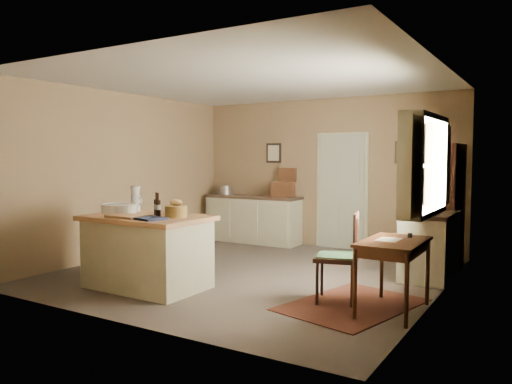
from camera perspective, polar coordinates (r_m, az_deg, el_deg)
ground at (r=7.17m, az=-0.35°, el=-9.22°), size 5.00×5.00×0.00m
wall_back at (r=9.21m, az=7.82°, el=2.16°), size 5.00×0.10×2.70m
wall_front at (r=5.03m, az=-15.43°, el=0.55°), size 5.00×0.10×2.70m
wall_left at (r=8.56m, az=-14.78°, el=1.93°), size 0.10×5.00×2.70m
wall_right at (r=6.06m, az=20.21°, el=1.01°), size 0.10×5.00×2.70m
ceiling at (r=7.06m, az=-0.36°, el=12.64°), size 5.00×5.00×0.00m
door at (r=9.06m, az=9.75°, el=0.24°), size 0.97×0.06×2.11m
framed_prints at (r=9.11m, az=8.94°, el=4.46°), size 2.82×0.02×0.38m
window at (r=5.88m, az=19.15°, el=2.90°), size 0.25×1.99×1.12m
work_island at (r=6.45m, az=-12.37°, el=-6.44°), size 1.55×1.02×1.20m
sideboard at (r=9.63m, az=-0.31°, el=-2.91°), size 1.92×0.55×1.18m
rug at (r=5.78m, az=10.92°, el=-12.53°), size 1.45×1.81×0.01m
writing_desk at (r=5.49m, az=15.45°, el=-6.30°), size 0.60×0.98×0.82m
desk_chair at (r=5.75m, az=9.19°, el=-7.45°), size 0.58×0.58×1.01m
right_cabinet at (r=7.21m, az=19.23°, el=-5.67°), size 0.63×1.13×0.99m
shelving_unit at (r=7.86m, az=21.53°, el=-1.56°), size 0.31×0.83×1.83m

